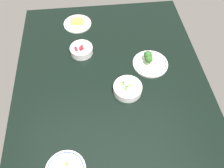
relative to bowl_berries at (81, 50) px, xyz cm
name	(u,v)px	position (x,y,z in cm)	size (l,w,h in cm)	color
dining_table	(112,88)	(28.39, 16.57, -4.73)	(154.22, 113.55, 4.00)	black
bowl_berries	(81,50)	(0.00, 0.00, 0.00)	(14.52, 14.52, 6.54)	white
bowl_peas	(128,88)	(32.83, 24.92, -0.16)	(16.28, 16.28, 5.95)	white
plate_cheese	(77,23)	(-28.24, -2.13, -1.62)	(19.56, 19.56, 4.56)	white
plate_broccoli	(150,62)	(14.31, 41.54, -0.74)	(21.68, 21.68, 8.66)	white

